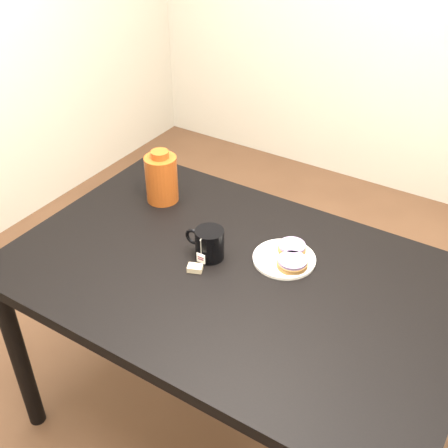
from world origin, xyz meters
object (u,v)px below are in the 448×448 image
object	(u,v)px
plate	(284,258)
bagel_front	(292,263)
teabag_pouch	(195,268)
bagel_package	(161,178)
mug	(209,244)
bagel_back	(292,248)
table	(234,291)

from	to	relation	value
plate	bagel_front	world-z (taller)	bagel_front
teabag_pouch	bagel_package	distance (m)	0.44
bagel_front	bagel_package	size ratio (longest dim) A/B	0.63
mug	bagel_back	bearing A→B (deg)	33.74
plate	bagel_package	size ratio (longest dim) A/B	1.00
bagel_back	bagel_front	distance (m)	0.08
mug	bagel_package	size ratio (longest dim) A/B	0.69
bagel_front	mug	world-z (taller)	mug
plate	teabag_pouch	distance (m)	0.28
table	bagel_back	world-z (taller)	bagel_back
table	bagel_back	xyz separation A→B (m)	(0.11, 0.17, 0.11)
mug	teabag_pouch	xyz separation A→B (m)	(0.00, -0.08, -0.04)
table	mug	size ratio (longest dim) A/B	10.24
bagel_back	plate	bearing A→B (deg)	-96.17
bagel_package	table	bearing A→B (deg)	-25.73
teabag_pouch	bagel_front	bearing A→B (deg)	33.64
plate	mug	distance (m)	0.24
bagel_front	mug	xyz separation A→B (m)	(-0.25, -0.08, 0.03)
bagel_back	mug	distance (m)	0.26
mug	bagel_package	bearing A→B (deg)	148.23
plate	table	bearing A→B (deg)	-128.86
bagel_front	teabag_pouch	world-z (taller)	bagel_front
table	plate	bearing A→B (deg)	51.14
plate	bagel_front	distance (m)	0.05
bagel_front	bagel_package	world-z (taller)	bagel_package
bagel_front	teabag_pouch	bearing A→B (deg)	-146.36
teabag_pouch	bagel_package	xyz separation A→B (m)	(-0.33, 0.27, 0.08)
bagel_back	bagel_front	world-z (taller)	same
plate	mug	xyz separation A→B (m)	(-0.21, -0.11, 0.04)
table	teabag_pouch	distance (m)	0.15
bagel_back	bagel_package	bearing A→B (deg)	175.92
table	bagel_back	bearing A→B (deg)	57.63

